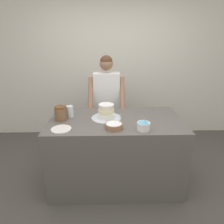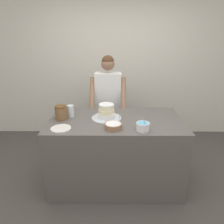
{
  "view_description": "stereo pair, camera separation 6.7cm",
  "coord_description": "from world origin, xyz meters",
  "views": [
    {
      "loc": [
        -0.1,
        -1.78,
        1.82
      ],
      "look_at": [
        -0.05,
        0.38,
        1.0
      ],
      "focal_mm": 32.0,
      "sensor_mm": 36.0,
      "label": 1
    },
    {
      "loc": [
        -0.03,
        -1.78,
        1.82
      ],
      "look_at": [
        -0.05,
        0.38,
        1.0
      ],
      "focal_mm": 32.0,
      "sensor_mm": 36.0,
      "label": 2
    }
  ],
  "objects": [
    {
      "name": "counter",
      "position": [
        0.0,
        0.43,
        0.45
      ],
      "size": [
        1.59,
        0.85,
        0.89
      ],
      "color": "#5B5651",
      "rests_on": "ground_plane"
    },
    {
      "name": "frosting_bowl_blue",
      "position": [
        0.28,
        0.12,
        0.94
      ],
      "size": [
        0.14,
        0.14,
        0.17
      ],
      "color": "white",
      "rests_on": "counter"
    },
    {
      "name": "wall_back",
      "position": [
        0.0,
        1.92,
        1.3
      ],
      "size": [
        10.0,
        0.05,
        2.6
      ],
      "color": "silver",
      "rests_on": "ground_plane"
    },
    {
      "name": "stoneware_jar",
      "position": [
        -0.65,
        0.42,
        0.98
      ],
      "size": [
        0.14,
        0.14,
        0.17
      ],
      "color": "brown",
      "rests_on": "counter"
    },
    {
      "name": "cake",
      "position": [
        -0.11,
        0.45,
        0.97
      ],
      "size": [
        0.36,
        0.36,
        0.18
      ],
      "color": "silver",
      "rests_on": "counter"
    },
    {
      "name": "person_baker",
      "position": [
        -0.11,
        1.1,
        0.95
      ],
      "size": [
        0.52,
        0.44,
        1.58
      ],
      "color": "#2D2D38",
      "rests_on": "ground_plane"
    },
    {
      "name": "ceramic_plate",
      "position": [
        -0.59,
        0.15,
        0.9
      ],
      "size": [
        0.22,
        0.22,
        0.01
      ],
      "color": "white",
      "rests_on": "counter"
    },
    {
      "name": "frosting_bowl_white",
      "position": [
        -0.03,
        0.17,
        0.93
      ],
      "size": [
        0.19,
        0.19,
        0.17
      ],
      "color": "#936B4C",
      "rests_on": "counter"
    },
    {
      "name": "ground_plane",
      "position": [
        0.0,
        0.0,
        0.0
      ],
      "size": [
        14.0,
        14.0,
        0.0
      ],
      "primitive_type": "plane",
      "color": "#4C4742"
    },
    {
      "name": "drinking_glass",
      "position": [
        -0.56,
        0.51,
        0.96
      ],
      "size": [
        0.08,
        0.08,
        0.14
      ],
      "color": "silver",
      "rests_on": "counter"
    }
  ]
}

